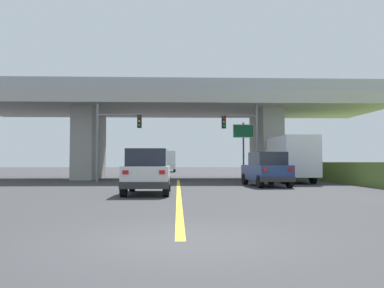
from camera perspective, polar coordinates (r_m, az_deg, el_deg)
ground at (r=34.86m, az=-1.97°, el=-4.95°), size 160.00×160.00×0.00m
overpass_bridge at (r=35.07m, az=-1.96°, el=4.09°), size 34.54×10.39×7.77m
lane_divider_stripe at (r=19.75m, az=-1.91°, el=-6.75°), size 0.20×24.76×0.01m
suv_lead at (r=18.25m, az=-6.33°, el=-3.91°), size 2.01×4.29×2.02m
suv_crossing at (r=24.28m, az=10.52°, el=-3.55°), size 2.32×4.58×2.02m
box_truck at (r=29.66m, az=13.69°, el=-2.06°), size 2.33×7.40×3.20m
traffic_signal_nearside at (r=30.95m, az=7.58°, el=1.45°), size 2.78×0.36×5.83m
traffic_signal_farside at (r=30.27m, az=-11.26°, el=1.57°), size 3.35×0.36×5.74m
highway_sign at (r=33.02m, az=7.33°, el=0.97°), size 1.71×0.17×4.68m
semi_truck_distant at (r=59.52m, az=-3.46°, el=-2.43°), size 2.33×7.05×3.02m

